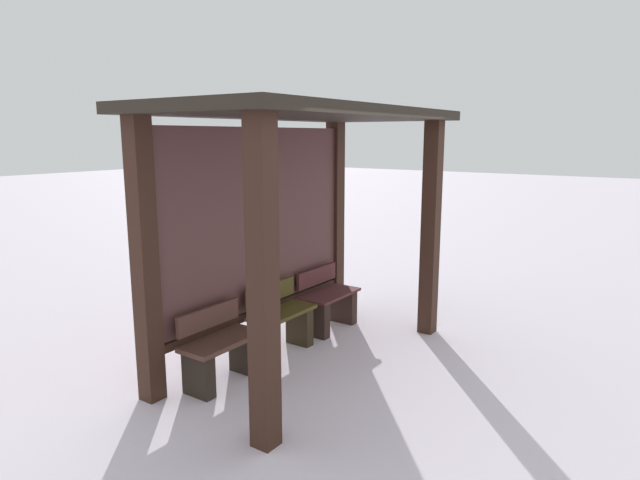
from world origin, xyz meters
The scene contains 5 objects.
ground_plane centered at (0.00, 0.00, 0.00)m, with size 60.00×60.00×0.00m, color white.
bus_shelter centered at (0.00, 0.22, 1.87)m, with size 3.39×1.74×2.58m.
bench_left_inside centered at (-0.91, 0.38, 0.31)m, with size 0.81×0.37×0.72m.
bench_center_inside centered at (0.00, 0.38, 0.32)m, with size 0.81×0.35×0.75m.
bench_right_inside centered at (0.91, 0.38, 0.31)m, with size 0.81×0.41×0.73m.
Camera 1 is at (-4.37, -3.15, 2.31)m, focal length 30.74 mm.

